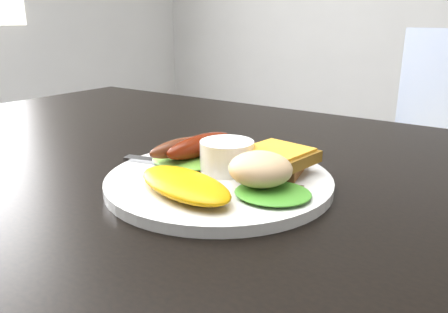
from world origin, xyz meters
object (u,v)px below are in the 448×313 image
dining_table (182,175)px  dining_chair (430,166)px  plate (219,181)px  person (313,76)px

dining_table → dining_chair: (0.13, 1.15, -0.28)m
dining_chair → plate: bearing=-72.9°
person → plate: (0.11, -0.49, -0.06)m
person → plate: size_ratio=6.44×
dining_table → person: 0.46m
dining_chair → dining_table: bearing=-77.5°
dining_chair → person: person is taller
person → plate: bearing=85.5°
dining_table → plate: 0.11m
dining_chair → plate: plate is taller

